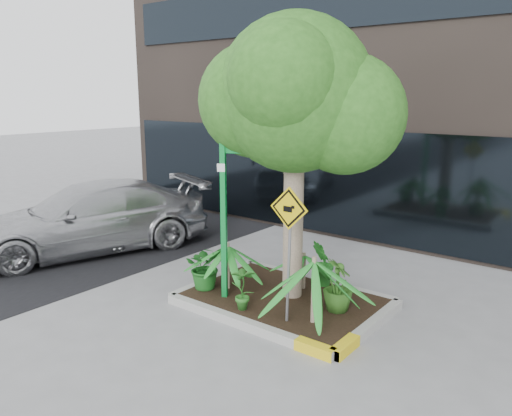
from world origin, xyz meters
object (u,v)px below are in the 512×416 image
Objects in this scene: tree at (296,94)px; parked_car at (90,218)px; cattle_sign at (289,232)px; street_sign_post at (228,195)px.

parked_car is at bearing -176.02° from tree.
tree reaches higher than cattle_sign.
parked_car is at bearing 151.82° from street_sign_post.
parked_car is 5.88m from cattle_sign.
tree is 1.95m from street_sign_post.
tree is 2.22m from cattle_sign.
cattle_sign is at bearing 15.90° from parked_car.
tree is at bearing 118.11° from cattle_sign.
street_sign_post is 1.40m from cattle_sign.
cattle_sign is at bearing -60.46° from tree.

